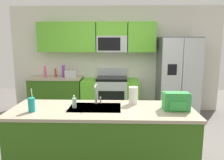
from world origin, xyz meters
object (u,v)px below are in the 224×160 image
(sink_faucet, at_px, (96,92))
(paper_towel_roll, at_px, (133,95))
(soap_dispenser, at_px, (74,103))
(bottle_purple, at_px, (63,71))
(backpack, at_px, (176,101))
(toaster, at_px, (71,74))
(range_oven, at_px, (110,96))
(refrigerator, at_px, (178,77))
(pepper_mill, at_px, (56,73))
(drink_cup_teal, at_px, (32,105))
(bottle_pink, at_px, (45,71))

(sink_faucet, distance_m, paper_towel_roll, 0.52)
(sink_faucet, height_order, soap_dispenser, sink_faucet)
(bottle_purple, relative_size, backpack, 0.90)
(toaster, height_order, backpack, backpack)
(bottle_purple, bearing_deg, range_oven, 1.66)
(toaster, bearing_deg, backpack, -52.44)
(bottle_purple, xyz_separation_m, backpack, (2.06, -2.45, -0.03))
(refrigerator, height_order, toaster, refrigerator)
(refrigerator, xyz_separation_m, paper_towel_roll, (-1.18, -2.16, 0.09))
(pepper_mill, relative_size, soap_dispenser, 1.23)
(drink_cup_teal, height_order, backpack, drink_cup_teal)
(refrigerator, height_order, pepper_mill, refrigerator)
(toaster, bearing_deg, paper_towel_roll, -58.31)
(sink_faucet, distance_m, backpack, 1.06)
(backpack, bearing_deg, bottle_purple, 130.01)
(bottle_purple, bearing_deg, paper_towel_roll, -55.12)
(refrigerator, relative_size, pepper_mill, 8.85)
(bottle_purple, xyz_separation_m, sink_faucet, (1.02, -2.24, 0.02))
(toaster, relative_size, pepper_mill, 1.34)
(range_oven, height_order, bottle_purple, bottle_purple)
(drink_cup_teal, distance_m, soap_dispenser, 0.53)
(drink_cup_teal, height_order, paper_towel_roll, drink_cup_teal)
(backpack, bearing_deg, soap_dispenser, 177.95)
(drink_cup_teal, relative_size, paper_towel_roll, 1.23)
(range_oven, bearing_deg, bottle_purple, -178.34)
(pepper_mill, height_order, backpack, backpack)
(refrigerator, distance_m, soap_dispenser, 3.07)
(refrigerator, relative_size, toaster, 6.61)
(toaster, distance_m, pepper_mill, 0.39)
(drink_cup_teal, bearing_deg, pepper_mill, 99.78)
(bottle_pink, xyz_separation_m, soap_dispenser, (1.20, -2.43, -0.07))
(range_oven, xyz_separation_m, toaster, (-0.93, -0.05, 0.55))
(sink_faucet, bearing_deg, backpack, -11.57)
(refrigerator, xyz_separation_m, bottle_pink, (-3.16, 0.07, 0.11))
(pepper_mill, bearing_deg, bottle_pink, -179.47)
(bottle_pink, xyz_separation_m, paper_towel_roll, (1.98, -2.22, -0.01))
(soap_dispenser, bearing_deg, bottle_pink, 116.21)
(sink_faucet, bearing_deg, paper_towel_roll, 4.78)
(bottle_purple, height_order, sink_faucet, bottle_purple)
(refrigerator, bearing_deg, sink_faucet, -127.60)
(range_oven, bearing_deg, soap_dispenser, -98.79)
(refrigerator, relative_size, soap_dispenser, 10.88)
(pepper_mill, relative_size, sink_faucet, 0.74)
(bottle_purple, bearing_deg, bottle_pink, 176.51)
(soap_dispenser, bearing_deg, paper_towel_roll, 14.84)
(drink_cup_teal, bearing_deg, bottle_purple, 95.51)
(bottle_pink, bearing_deg, range_oven, 0.18)
(range_oven, bearing_deg, backpack, -69.34)
(refrigerator, xyz_separation_m, backpack, (-0.65, -2.41, 0.09))
(soap_dispenser, height_order, paper_towel_roll, paper_towel_roll)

